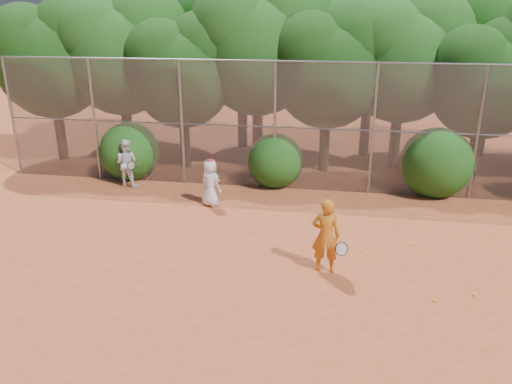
# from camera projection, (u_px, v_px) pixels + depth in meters

# --- Properties ---
(ground) EXTENTS (80.00, 80.00, 0.00)m
(ground) POSITION_uv_depth(u_px,v_px,m) (283.00, 284.00, 10.49)
(ground) COLOR #A64825
(ground) RESTS_ON ground
(fence_back) EXTENTS (20.05, 0.09, 4.03)m
(fence_back) POSITION_uv_depth(u_px,v_px,m) (303.00, 126.00, 15.37)
(fence_back) COLOR gray
(fence_back) RESTS_ON ground
(tree_0) EXTENTS (4.38, 3.81, 6.00)m
(tree_0) POSITION_uv_depth(u_px,v_px,m) (52.00, 54.00, 18.06)
(tree_0) COLOR black
(tree_0) RESTS_ON ground
(tree_1) EXTENTS (4.64, 4.03, 6.35)m
(tree_1) POSITION_uv_depth(u_px,v_px,m) (122.00, 47.00, 18.06)
(tree_1) COLOR black
(tree_1) RESTS_ON ground
(tree_2) EXTENTS (3.99, 3.47, 5.47)m
(tree_2) POSITION_uv_depth(u_px,v_px,m) (183.00, 67.00, 17.22)
(tree_2) COLOR black
(tree_2) RESTS_ON ground
(tree_3) EXTENTS (4.89, 4.26, 6.70)m
(tree_3) POSITION_uv_depth(u_px,v_px,m) (260.00, 41.00, 17.48)
(tree_3) COLOR black
(tree_3) RESTS_ON ground
(tree_4) EXTENTS (4.19, 3.64, 5.73)m
(tree_4) POSITION_uv_depth(u_px,v_px,m) (330.00, 63.00, 16.75)
(tree_4) COLOR black
(tree_4) RESTS_ON ground
(tree_5) EXTENTS (4.51, 3.92, 6.17)m
(tree_5) POSITION_uv_depth(u_px,v_px,m) (405.00, 53.00, 17.00)
(tree_5) COLOR black
(tree_5) RESTS_ON ground
(tree_6) EXTENTS (3.86, 3.36, 5.29)m
(tree_6) POSITION_uv_depth(u_px,v_px,m) (487.00, 75.00, 15.88)
(tree_6) COLOR black
(tree_6) RESTS_ON ground
(tree_9) EXTENTS (4.83, 4.20, 6.62)m
(tree_9) POSITION_uv_depth(u_px,v_px,m) (122.00, 39.00, 20.29)
(tree_9) COLOR black
(tree_9) RESTS_ON ground
(tree_10) EXTENTS (5.15, 4.48, 7.06)m
(tree_10) POSITION_uv_depth(u_px,v_px,m) (244.00, 32.00, 19.60)
(tree_10) COLOR black
(tree_10) RESTS_ON ground
(tree_11) EXTENTS (4.64, 4.03, 6.35)m
(tree_11) POSITION_uv_depth(u_px,v_px,m) (373.00, 46.00, 18.60)
(tree_11) COLOR black
(tree_11) RESTS_ON ground
(tree_12) EXTENTS (5.02, 4.37, 6.88)m
(tree_12) POSITION_uv_depth(u_px,v_px,m) (498.00, 37.00, 18.34)
(tree_12) COLOR black
(tree_12) RESTS_ON ground
(bush_0) EXTENTS (2.00, 2.00, 2.00)m
(bush_0) POSITION_uv_depth(u_px,v_px,m) (129.00, 149.00, 16.92)
(bush_0) COLOR #164611
(bush_0) RESTS_ON ground
(bush_1) EXTENTS (1.80, 1.80, 1.80)m
(bush_1) POSITION_uv_depth(u_px,v_px,m) (275.00, 158.00, 16.17)
(bush_1) COLOR #164611
(bush_1) RESTS_ON ground
(bush_2) EXTENTS (2.20, 2.20, 2.20)m
(bush_2) POSITION_uv_depth(u_px,v_px,m) (437.00, 160.00, 15.33)
(bush_2) COLOR #164611
(bush_2) RESTS_ON ground
(player_yellow) EXTENTS (0.82, 0.52, 1.69)m
(player_yellow) POSITION_uv_depth(u_px,v_px,m) (326.00, 236.00, 10.75)
(player_yellow) COLOR #C46C17
(player_yellow) RESTS_ON ground
(player_teen) EXTENTS (0.81, 0.72, 1.41)m
(player_teen) POSITION_uv_depth(u_px,v_px,m) (210.00, 183.00, 14.50)
(player_teen) COLOR white
(player_teen) RESTS_ON ground
(player_white) EXTENTS (0.86, 0.71, 1.55)m
(player_white) POSITION_uv_depth(u_px,v_px,m) (126.00, 163.00, 16.12)
(player_white) COLOR silver
(player_white) RESTS_ON ground
(ball_0) EXTENTS (0.07, 0.07, 0.07)m
(ball_0) POSITION_uv_depth(u_px,v_px,m) (414.00, 244.00, 12.18)
(ball_0) COLOR #B1D526
(ball_0) RESTS_ON ground
(ball_1) EXTENTS (0.07, 0.07, 0.07)m
(ball_1) POSITION_uv_depth(u_px,v_px,m) (368.00, 255.00, 11.66)
(ball_1) COLOR #B1D526
(ball_1) RESTS_ON ground
(ball_2) EXTENTS (0.07, 0.07, 0.07)m
(ball_2) POSITION_uv_depth(u_px,v_px,m) (434.00, 300.00, 9.83)
(ball_2) COLOR #B1D526
(ball_2) RESTS_ON ground
(ball_3) EXTENTS (0.07, 0.07, 0.07)m
(ball_3) POSITION_uv_depth(u_px,v_px,m) (474.00, 295.00, 10.02)
(ball_3) COLOR #B1D526
(ball_3) RESTS_ON ground
(ball_4) EXTENTS (0.07, 0.07, 0.07)m
(ball_4) POSITION_uv_depth(u_px,v_px,m) (418.00, 218.00, 13.74)
(ball_4) COLOR #B1D526
(ball_4) RESTS_ON ground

